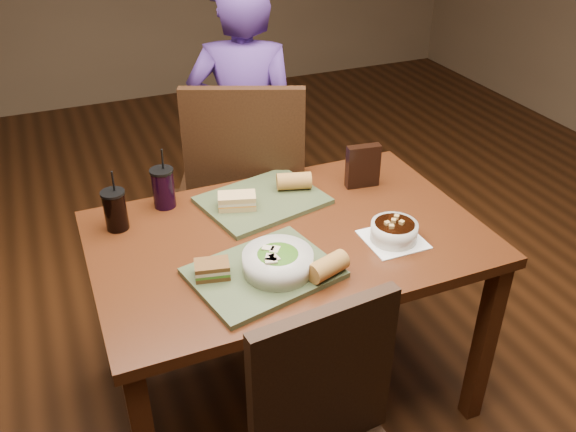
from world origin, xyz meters
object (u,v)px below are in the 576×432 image
(chair_far, at_px, (237,189))
(sandwich_far, at_px, (237,201))
(dining_table, at_px, (288,255))
(diner, at_px, (245,131))
(soup_bowl, at_px, (394,231))
(baguette_near, at_px, (328,266))
(cup_berry, at_px, (163,188))
(cup_cola, at_px, (115,210))
(salad_bowl, at_px, (278,261))
(baguette_far, at_px, (294,181))
(tray_near, at_px, (264,273))
(tray_far, at_px, (263,200))
(chip_bag, at_px, (363,166))
(sandwich_near, at_px, (212,269))

(chair_far, height_order, sandwich_far, chair_far)
(dining_table, relative_size, diner, 0.91)
(soup_bowl, distance_m, baguette_near, 0.32)
(sandwich_far, bearing_deg, dining_table, -60.99)
(cup_berry, bearing_deg, cup_cola, -155.00)
(soup_bowl, bearing_deg, cup_cola, 152.80)
(chair_far, height_order, salad_bowl, chair_far)
(baguette_far, relative_size, cup_cola, 0.58)
(chair_far, height_order, baguette_near, chair_far)
(tray_near, bearing_deg, sandwich_far, 83.15)
(diner, bearing_deg, sandwich_far, 92.33)
(tray_far, xyz_separation_m, salad_bowl, (-0.11, -0.43, 0.05))
(soup_bowl, relative_size, chip_bag, 1.13)
(salad_bowl, distance_m, cup_berry, 0.59)
(diner, xyz_separation_m, sandwich_far, (-0.28, -0.74, 0.08))
(chair_far, bearing_deg, cup_berry, -143.92)
(dining_table, distance_m, sandwich_far, 0.27)
(chair_far, relative_size, tray_far, 2.62)
(salad_bowl, bearing_deg, sandwich_near, 164.86)
(chair_far, bearing_deg, tray_far, -93.28)
(salad_bowl, relative_size, soup_bowl, 1.14)
(diner, height_order, soup_bowl, diner)
(diner, bearing_deg, soup_bowl, 120.23)
(chair_far, bearing_deg, dining_table, -91.47)
(chair_far, distance_m, sandwich_near, 0.84)
(dining_table, xyz_separation_m, sandwich_near, (-0.31, -0.15, 0.13))
(salad_bowl, xyz_separation_m, soup_bowl, (0.43, 0.03, -0.02))
(baguette_near, height_order, cup_berry, cup_berry)
(baguette_near, distance_m, chip_bag, 0.61)
(baguette_near, relative_size, cup_berry, 0.55)
(chip_bag, bearing_deg, chair_far, 140.97)
(tray_near, height_order, chip_bag, chip_bag)
(baguette_far, relative_size, cup_berry, 0.56)
(soup_bowl, xyz_separation_m, chip_bag, (0.08, 0.37, 0.05))
(tray_far, relative_size, soup_bowl, 2.23)
(tray_far, height_order, sandwich_far, sandwich_far)
(tray_far, xyz_separation_m, sandwich_far, (-0.11, -0.03, 0.04))
(chip_bag, bearing_deg, baguette_far, 177.15)
(dining_table, relative_size, salad_bowl, 6.07)
(tray_far, bearing_deg, baguette_near, -87.98)
(tray_near, xyz_separation_m, cup_cola, (-0.36, 0.44, 0.06))
(chair_far, bearing_deg, cup_cola, -147.40)
(salad_bowl, height_order, baguette_near, salad_bowl)
(sandwich_far, height_order, cup_berry, cup_berry)
(chair_far, distance_m, chip_bag, 0.59)
(tray_far, bearing_deg, sandwich_near, -128.66)
(soup_bowl, bearing_deg, cup_berry, 141.66)
(dining_table, height_order, tray_far, tray_far)
(tray_near, relative_size, sandwich_near, 3.64)
(dining_table, distance_m, cup_berry, 0.51)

